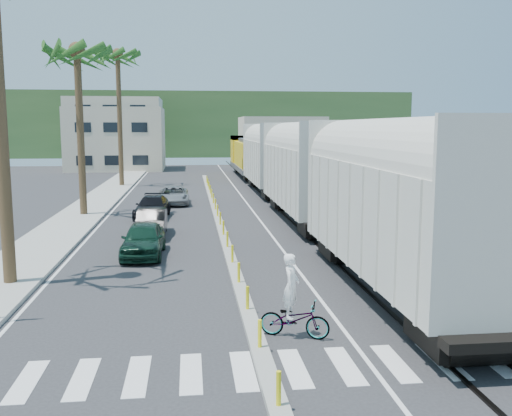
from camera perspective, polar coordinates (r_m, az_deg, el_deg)
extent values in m
plane|color=#28282B|center=(15.51, -0.09, -12.88)|extent=(140.00, 140.00, 0.00)
cube|color=gray|center=(40.35, -16.37, -0.03)|extent=(3.00, 90.00, 0.15)
cube|color=black|center=(43.16, 1.29, 0.75)|extent=(0.12, 100.00, 0.06)
cube|color=black|center=(43.38, 3.18, 0.78)|extent=(0.12, 100.00, 0.06)
cube|color=gray|center=(34.86, -3.86, -0.95)|extent=(0.45, 60.00, 0.15)
cylinder|color=yellow|center=(11.67, 2.27, -17.57)|extent=(0.10, 0.10, 0.70)
cylinder|color=yellow|center=(14.41, 0.38, -12.44)|extent=(0.10, 0.10, 0.70)
cylinder|color=yellow|center=(17.23, -0.86, -8.96)|extent=(0.10, 0.10, 0.70)
cylinder|color=yellow|center=(20.11, -1.73, -6.46)|extent=(0.10, 0.10, 0.70)
cylinder|color=yellow|center=(23.01, -2.38, -4.59)|extent=(0.10, 0.10, 0.70)
cylinder|color=yellow|center=(25.94, -2.88, -3.14)|extent=(0.10, 0.10, 0.70)
cylinder|color=yellow|center=(28.88, -3.28, -1.98)|extent=(0.10, 0.10, 0.70)
cylinder|color=yellow|center=(31.84, -3.60, -1.04)|extent=(0.10, 0.10, 0.70)
cylinder|color=yellow|center=(34.80, -3.87, -0.26)|extent=(0.10, 0.10, 0.70)
cylinder|color=yellow|center=(37.77, -4.09, 0.40)|extent=(0.10, 0.10, 0.70)
cylinder|color=yellow|center=(40.74, -4.29, 0.96)|extent=(0.10, 0.10, 0.70)
cylinder|color=yellow|center=(43.71, -4.45, 1.45)|extent=(0.10, 0.10, 0.70)
cylinder|color=yellow|center=(46.69, -4.60, 1.87)|extent=(0.10, 0.10, 0.70)
cylinder|color=yellow|center=(49.67, -4.73, 2.24)|extent=(0.10, 0.10, 0.70)
cylinder|color=yellow|center=(52.66, -4.84, 2.57)|extent=(0.10, 0.10, 0.70)
cylinder|color=yellow|center=(55.64, -4.94, 2.87)|extent=(0.10, 0.10, 0.70)
cube|color=silver|center=(13.68, 0.91, -15.84)|extent=(14.00, 2.20, 0.01)
cube|color=silver|center=(40.11, -13.97, -0.09)|extent=(0.12, 90.00, 0.01)
cube|color=silver|center=(39.99, -0.64, 0.13)|extent=(0.12, 90.00, 0.01)
cube|color=beige|center=(19.29, 13.61, -0.64)|extent=(3.00, 12.88, 3.40)
cylinder|color=beige|center=(19.11, 13.78, 4.41)|extent=(2.90, 12.58, 2.90)
cube|color=black|center=(19.73, 13.39, -6.96)|extent=(2.60, 12.88, 1.00)
cube|color=beige|center=(33.66, 4.77, 3.22)|extent=(3.00, 12.88, 3.40)
cylinder|color=beige|center=(33.56, 4.80, 6.11)|extent=(2.90, 12.58, 2.90)
cube|color=black|center=(33.92, 4.72, -0.49)|extent=(2.60, 12.88, 1.00)
cube|color=beige|center=(48.42, 1.25, 4.73)|extent=(3.00, 12.88, 3.40)
cylinder|color=beige|center=(48.35, 1.25, 6.74)|extent=(2.90, 12.58, 2.90)
cube|color=black|center=(48.60, 1.24, 2.14)|extent=(2.60, 12.88, 1.00)
cube|color=#4C4C4F|center=(64.38, -0.72, 4.10)|extent=(3.00, 17.00, 0.50)
cube|color=gold|center=(63.30, -0.63, 5.44)|extent=(2.70, 12.24, 2.60)
cube|color=gold|center=(70.02, -1.22, 5.94)|extent=(3.00, 3.74, 3.20)
cube|color=black|center=(64.42, -0.72, 3.57)|extent=(2.60, 13.60, 0.90)
cylinder|color=brown|center=(21.35, -24.15, 7.26)|extent=(0.44, 0.44, 11.00)
cylinder|color=brown|center=(36.99, -17.14, 6.89)|extent=(0.44, 0.44, 10.00)
sphere|color=#275B1C|center=(37.27, -17.48, 14.83)|extent=(3.20, 3.20, 3.20)
cylinder|color=brown|center=(54.76, -13.47, 8.36)|extent=(0.44, 0.44, 12.00)
sphere|color=#275B1C|center=(55.15, -13.69, 14.76)|extent=(3.20, 3.20, 3.20)
cube|color=beige|center=(76.97, -13.74, 6.73)|extent=(12.00, 10.00, 8.00)
cube|color=beige|center=(93.08, -13.79, 7.54)|extent=(14.00, 12.00, 10.00)
cube|color=beige|center=(85.51, 2.54, 6.73)|extent=(12.00, 10.00, 7.00)
cube|color=#385628|center=(114.40, -5.90, 8.29)|extent=(80.00, 20.00, 12.00)
imported|color=#0F2F21|center=(25.14, -11.20, -3.11)|extent=(1.94, 4.38, 1.46)
imported|color=black|center=(29.73, -10.42, -1.45)|extent=(1.48, 4.17, 1.37)
imported|color=black|center=(35.57, -10.32, 0.09)|extent=(2.66, 4.96, 1.35)
imported|color=#939698|center=(41.70, -8.23, 1.27)|extent=(2.43, 4.78, 1.29)
imported|color=#9EA0A5|center=(15.45, 3.89, -11.03)|extent=(1.98, 2.35, 0.99)
imported|color=white|center=(15.16, 3.55, -7.78)|extent=(0.92, 0.85, 1.72)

